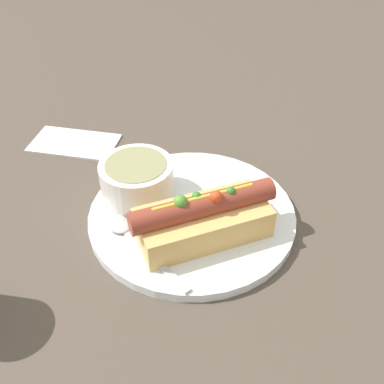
% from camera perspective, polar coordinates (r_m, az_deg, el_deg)
% --- Properties ---
extents(ground_plane, '(4.00, 4.00, 0.00)m').
position_cam_1_polar(ground_plane, '(0.61, 0.00, -3.39)').
color(ground_plane, '#4C4238').
extents(dinner_plate, '(0.28, 0.28, 0.01)m').
position_cam_1_polar(dinner_plate, '(0.61, 0.00, -2.95)').
color(dinner_plate, white).
rests_on(dinner_plate, ground_plane).
extents(hot_dog, '(0.19, 0.09, 0.07)m').
position_cam_1_polar(hot_dog, '(0.55, 1.42, -3.32)').
color(hot_dog, '#DBAD60').
rests_on(hot_dog, dinner_plate).
extents(soup_bowl, '(0.10, 0.10, 0.05)m').
position_cam_1_polar(soup_bowl, '(0.61, -7.00, 1.71)').
color(soup_bowl, silver).
rests_on(soup_bowl, dinner_plate).
extents(spoon, '(0.06, 0.16, 0.01)m').
position_cam_1_polar(spoon, '(0.57, -8.07, -5.31)').
color(spoon, '#B7B7BC').
rests_on(spoon, dinner_plate).
extents(napkin, '(0.16, 0.15, 0.01)m').
position_cam_1_polar(napkin, '(0.78, -14.72, 6.14)').
color(napkin, white).
rests_on(napkin, ground_plane).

